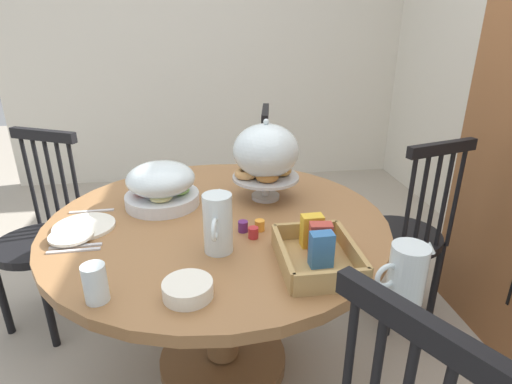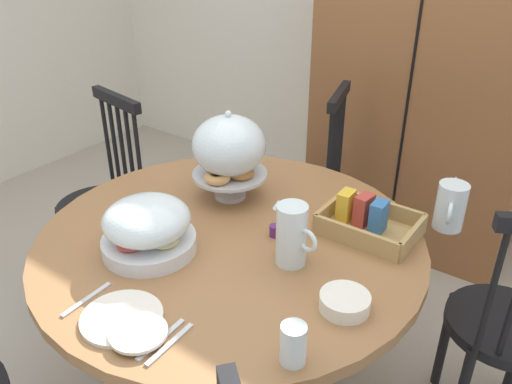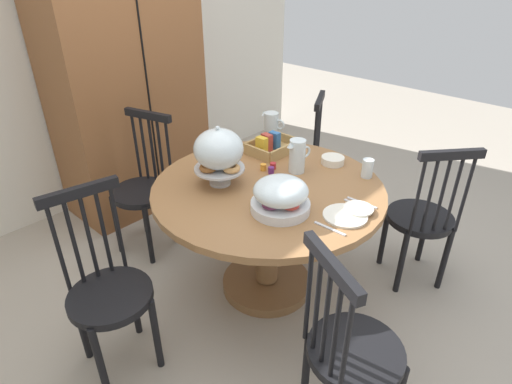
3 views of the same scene
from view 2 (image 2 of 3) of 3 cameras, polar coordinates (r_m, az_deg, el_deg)
name	(u,v)px [view 2 (image 2 of 3)]	position (r m, az deg, el deg)	size (l,w,h in m)	color
ground_plane	(229,377)	(2.30, -2.96, -19.46)	(10.00, 10.00, 0.00)	#A89E8E
wooden_armoire	(431,69)	(2.90, 18.53, 12.64)	(1.18, 0.60, 1.96)	brown
dining_table	(231,281)	(1.88, -2.71, -9.70)	(1.30, 1.30, 0.74)	olive
windsor_chair_near_window	(306,187)	(2.68, 5.45, 0.51)	(0.42, 0.42, 0.97)	black
windsor_chair_by_cabinet	(104,206)	(2.61, -16.22, -1.42)	(0.41, 0.41, 0.97)	black
windsor_chair_host_seat	(507,330)	(2.02, 25.73, -13.36)	(0.45, 0.45, 0.97)	black
pastry_stand_with_dome	(229,149)	(1.91, -2.96, 4.70)	(0.28, 0.28, 0.34)	silver
fruit_platter_covered	(148,228)	(1.68, -11.73, -3.83)	(0.30, 0.30, 0.18)	silver
orange_juice_pitcher	(292,237)	(1.59, 3.91, -4.95)	(0.18, 0.10, 0.20)	silver
milk_pitcher	(450,208)	(1.88, 20.41, -1.65)	(0.10, 0.18, 0.17)	silver
cereal_basket	(367,221)	(1.81, 12.00, -3.11)	(0.32, 0.24, 0.12)	tan
china_plate_large	(122,317)	(1.48, -14.42, -13.11)	(0.22, 0.22, 0.01)	white
china_plate_small	(138,333)	(1.41, -12.69, -14.72)	(0.15, 0.15, 0.01)	white
cereal_bowl	(345,302)	(1.47, 9.65, -11.75)	(0.14, 0.14, 0.04)	white
drinking_glass	(293,344)	(1.30, 4.08, -16.21)	(0.06, 0.06, 0.11)	silver
jam_jar_strawberry	(293,232)	(1.75, 4.04, -4.33)	(0.04, 0.04, 0.04)	#B7282D
jam_jar_apricot	(285,223)	(1.79, 3.13, -3.38)	(0.04, 0.04, 0.04)	orange
jam_jar_grape	(275,231)	(1.75, 2.05, -4.23)	(0.04, 0.04, 0.04)	#5B2366
table_knife	(161,339)	(1.40, -10.32, -15.52)	(0.17, 0.01, 0.01)	silver
dinner_fork	(170,344)	(1.38, -9.37, -16.04)	(0.17, 0.01, 0.01)	silver
soup_spoon	(87,299)	(1.57, -17.98, -11.06)	(0.17, 0.01, 0.01)	silver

